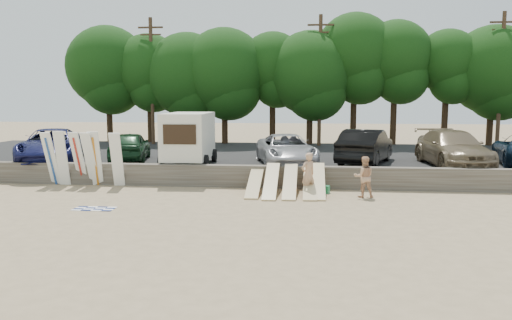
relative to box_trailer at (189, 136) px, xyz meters
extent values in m
plane|color=tan|center=(4.66, -5.03, -2.16)|extent=(120.00, 120.00, 0.00)
cube|color=#6B6356|center=(4.66, -2.03, -1.66)|extent=(44.00, 0.50, 1.00)
cube|color=#282828|center=(4.66, 5.47, -1.81)|extent=(44.00, 14.50, 0.70)
cylinder|color=#382616|center=(-9.26, 12.57, 0.46)|extent=(0.44, 0.44, 3.84)
sphere|color=#1B4614|center=(-9.26, 12.57, 4.22)|extent=(6.14, 6.14, 6.14)
cylinder|color=#382616|center=(-6.04, 12.57, 0.40)|extent=(0.44, 0.44, 3.71)
sphere|color=#1B4614|center=(-6.04, 12.57, 4.02)|extent=(5.25, 5.25, 5.25)
cylinder|color=#382616|center=(-3.03, 12.28, 0.25)|extent=(0.44, 0.44, 3.41)
sphere|color=#1B4614|center=(-3.03, 12.28, 3.57)|extent=(6.18, 6.18, 6.18)
cylinder|color=#382616|center=(-0.22, 11.98, 0.32)|extent=(0.44, 0.44, 3.55)
sphere|color=#1B4614|center=(-0.22, 11.98, 3.79)|extent=(6.27, 6.27, 6.27)
cylinder|color=#382616|center=(3.26, 12.57, 0.48)|extent=(0.44, 0.44, 3.87)
sphere|color=#1B4614|center=(3.26, 12.57, 4.25)|extent=(4.82, 4.82, 4.82)
cylinder|color=#382616|center=(5.99, 11.98, 0.27)|extent=(0.44, 0.44, 3.45)
sphere|color=#1B4614|center=(5.99, 11.98, 3.64)|extent=(5.99, 5.99, 5.99)
cylinder|color=#382616|center=(9.15, 12.57, 0.74)|extent=(0.44, 0.44, 4.40)
sphere|color=#1B4614|center=(9.15, 12.57, 5.04)|extent=(5.76, 5.76, 5.76)
cylinder|color=#382616|center=(11.98, 12.47, 0.65)|extent=(0.44, 0.44, 4.22)
sphere|color=#1B4614|center=(11.98, 12.47, 4.78)|extent=(5.16, 5.16, 5.16)
cylinder|color=#382616|center=(15.55, 12.48, 0.54)|extent=(0.44, 0.44, 3.99)
sphere|color=#1B4614|center=(15.55, 12.48, 4.44)|extent=(4.46, 4.46, 4.46)
cylinder|color=#382616|center=(18.69, 12.57, 0.33)|extent=(0.44, 0.44, 3.58)
sphere|color=#1B4614|center=(18.69, 12.57, 3.83)|extent=(6.20, 6.20, 6.20)
cylinder|color=#473321|center=(-5.34, 10.97, 3.04)|extent=(0.26, 0.26, 9.00)
cube|color=#473321|center=(-5.34, 10.97, 6.84)|extent=(1.80, 0.12, 0.12)
cube|color=#473321|center=(-5.34, 10.97, 6.34)|extent=(1.50, 0.10, 0.10)
cylinder|color=#473321|center=(6.66, 10.97, 3.04)|extent=(0.26, 0.26, 9.00)
cube|color=#473321|center=(6.66, 10.97, 6.84)|extent=(1.80, 0.12, 0.12)
cube|color=#473321|center=(6.66, 10.97, 6.34)|extent=(1.50, 0.10, 0.10)
cylinder|color=#473321|center=(18.66, 10.97, 3.04)|extent=(0.26, 0.26, 9.00)
cube|color=#473321|center=(18.66, 10.97, 6.84)|extent=(1.80, 0.12, 0.12)
cube|color=#473321|center=(18.66, 10.97, 6.34)|extent=(1.50, 0.10, 0.10)
cube|color=silver|center=(0.00, 0.01, 0.02)|extent=(2.19, 4.15, 2.24)
cube|color=black|center=(0.08, -2.05, 0.23)|extent=(1.53, 0.10, 0.92)
cylinder|color=black|center=(-1.02, -1.36, -1.12)|extent=(0.23, 0.68, 0.67)
cylinder|color=black|center=(1.12, -1.28, -1.12)|extent=(0.23, 0.68, 0.67)
cylinder|color=black|center=(-1.12, 1.29, -1.12)|extent=(0.23, 0.68, 0.67)
cylinder|color=black|center=(1.02, 1.37, -1.12)|extent=(0.23, 0.68, 0.67)
imported|color=#15194C|center=(-7.51, 0.55, -0.60)|extent=(4.74, 6.80, 1.72)
imported|color=black|center=(-3.54, 1.31, -0.68)|extent=(2.77, 4.87, 1.56)
imported|color=#A7A7AC|center=(4.84, 0.58, -0.69)|extent=(3.64, 5.91, 1.53)
imported|color=black|center=(8.84, 1.41, -0.57)|extent=(3.45, 5.69, 1.77)
imported|color=#78664C|center=(13.01, 0.98, -0.58)|extent=(2.93, 6.21, 1.75)
cube|color=white|center=(-5.86, -2.62, -0.91)|extent=(0.57, 0.87, 2.50)
cube|color=white|center=(-5.36, -2.57, -0.88)|extent=(0.54, 0.66, 2.55)
cube|color=white|center=(-4.61, -2.45, -0.90)|extent=(0.60, 0.86, 2.51)
cube|color=white|center=(-3.99, -2.57, -0.91)|extent=(0.59, 0.89, 2.50)
cube|color=white|center=(-3.76, -2.54, -0.89)|extent=(0.57, 0.73, 2.54)
cube|color=white|center=(-2.69, -2.65, -0.91)|extent=(0.60, 0.88, 2.50)
cube|color=#D2B984|center=(3.69, -3.44, -1.67)|extent=(0.56, 2.88, 0.97)
cube|color=#D2B984|center=(4.41, -3.67, -1.58)|extent=(0.56, 2.82, 1.16)
cube|color=#D2B984|center=(5.20, -3.58, -1.60)|extent=(0.56, 2.83, 1.12)
cube|color=#D2B984|center=(6.04, -3.53, -1.63)|extent=(0.56, 2.85, 1.06)
cube|color=#D2B984|center=(6.38, -3.46, -1.57)|extent=(0.56, 2.82, 1.17)
imported|color=tan|center=(5.95, -3.73, -1.26)|extent=(0.78, 0.74, 1.80)
imported|color=tan|center=(8.22, -3.86, -1.31)|extent=(0.88, 0.71, 1.69)
cube|color=#299757|center=(6.67, -3.12, -2.00)|extent=(0.46, 0.41, 0.32)
cube|color=orange|center=(5.30, -3.15, -2.05)|extent=(0.35, 0.31, 0.22)
plane|color=white|center=(-1.83, -7.10, -2.15)|extent=(1.51, 1.51, 0.00)
camera|label=1|loc=(5.98, -24.29, 1.90)|focal=35.00mm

